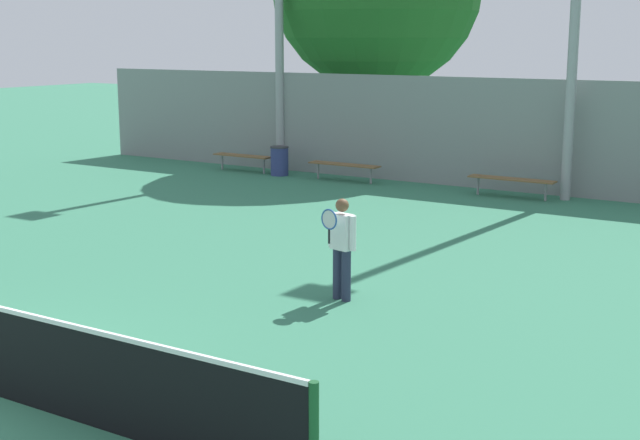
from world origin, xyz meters
name	(u,v)px	position (x,y,z in m)	size (l,w,h in m)	color
tennis_player	(342,244)	(2.29, 5.21, 0.87)	(0.53, 0.45, 1.56)	#282D47
bench_courtside_near	(344,165)	(-3.48, 15.01, 0.45)	(2.12, 0.40, 0.49)	brown
bench_adjacent_court	(243,156)	(-6.98, 15.01, 0.45)	(1.93, 0.40, 0.49)	brown
bench_by_gate	(511,180)	(1.35, 15.01, 0.45)	(2.19, 0.40, 0.49)	brown
trash_bin	(279,161)	(-5.62, 14.96, 0.42)	(0.54, 0.54, 0.84)	navy
back_fence	(476,133)	(0.00, 15.93, 1.45)	(25.73, 0.06, 2.90)	gray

